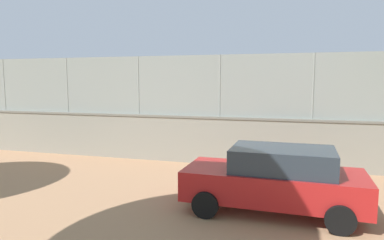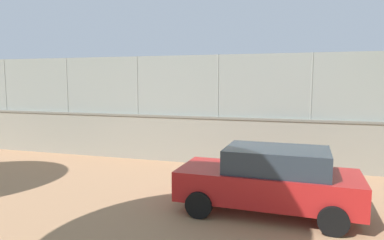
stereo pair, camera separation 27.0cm
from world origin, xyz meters
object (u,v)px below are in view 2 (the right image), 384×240
player_crossing_court (252,117)px  player_foreground_swinging (192,124)px  sports_ball (255,111)px  parked_car_red (270,179)px

player_crossing_court → player_foreground_swinging: size_ratio=0.93×
sports_ball → parked_car_red: bearing=99.8°
player_crossing_court → player_foreground_swinging: 5.48m
player_foreground_swinging → player_crossing_court: bearing=-113.7°
player_crossing_court → player_foreground_swinging: (2.21, 5.02, 0.08)m
player_foreground_swinging → sports_ball: 3.96m
sports_ball → parked_car_red: sports_ball is taller
player_crossing_court → parked_car_red: bearing=100.0°
player_foreground_swinging → sports_ball: player_foreground_swinging is taller
player_crossing_court → sports_ball: (-0.41, 2.09, 0.58)m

